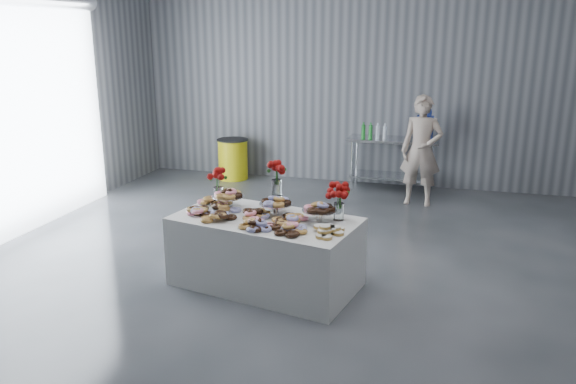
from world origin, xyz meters
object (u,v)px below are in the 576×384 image
Objects in this scene: prep_table at (393,155)px; person at (421,151)px; water_jug at (425,125)px; trash_barrel at (233,159)px; display_table at (266,252)px.

prep_table is 0.88× the size of person.
person reaches higher than water_jug.
trash_barrel is at bearing 171.32° from person.
display_table is 2.56× the size of trash_barrel.
person reaches higher than display_table.
trash_barrel is (-3.39, 0.70, -0.48)m from person.
water_jug is 0.32× the size of person.
water_jug reaches higher than trash_barrel.
display_table is 1.11× the size of person.
trash_barrel is (-2.90, -0.00, -0.25)m from prep_table.
display_table is at bearing -102.43° from prep_table.
display_table is 4.62m from trash_barrel.
prep_table is at bearing 77.57° from display_table.
person reaches higher than prep_table.
water_jug is 0.75× the size of trash_barrel.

